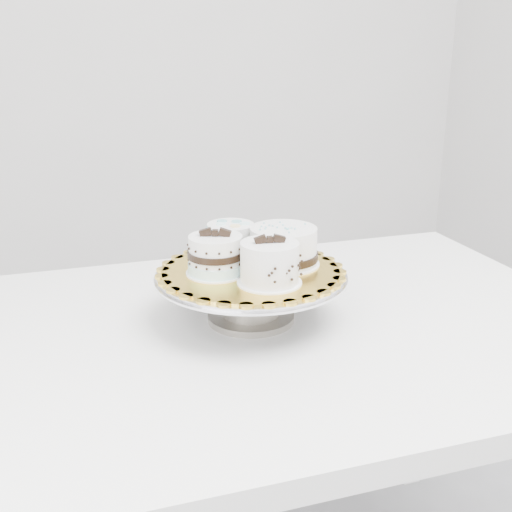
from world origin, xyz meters
name	(u,v)px	position (x,y,z in m)	size (l,w,h in m)	color
table	(263,360)	(0.12, 0.24, 0.68)	(1.34, 0.96, 0.75)	white
cake_stand	(251,287)	(0.11, 0.27, 0.81)	(0.35, 0.35, 0.09)	gray
cake_board	(251,271)	(0.11, 0.27, 0.85)	(0.32, 0.32, 0.00)	gold
cake_swirl	(270,264)	(0.11, 0.19, 0.88)	(0.12, 0.12, 0.09)	white
cake_banded	(216,256)	(0.04, 0.28, 0.88)	(0.13, 0.13, 0.09)	white
cake_dots	(231,240)	(0.10, 0.35, 0.88)	(0.11, 0.11, 0.07)	white
cake_ribbon	(284,247)	(0.17, 0.27, 0.88)	(0.16, 0.16, 0.07)	white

